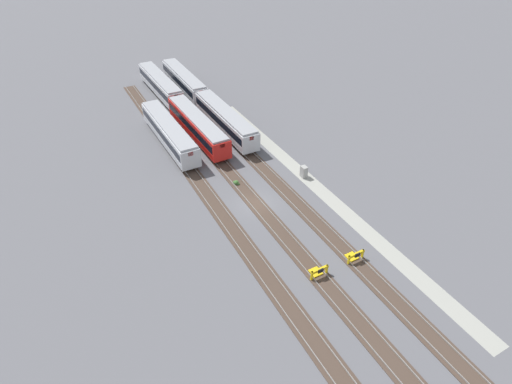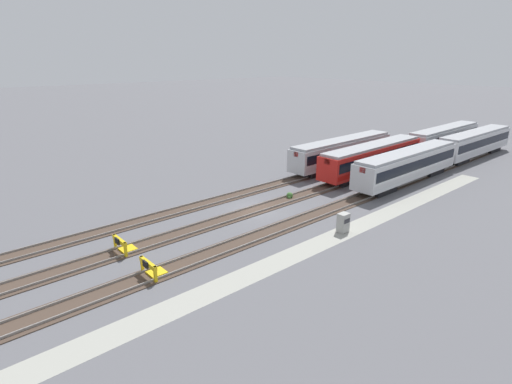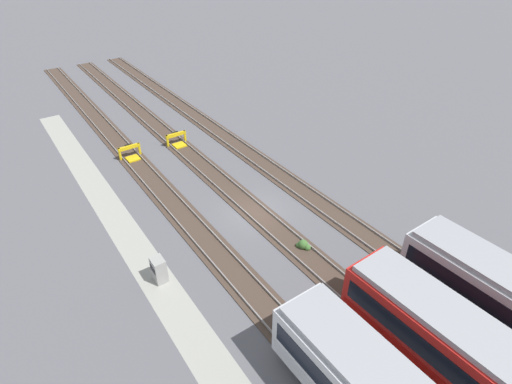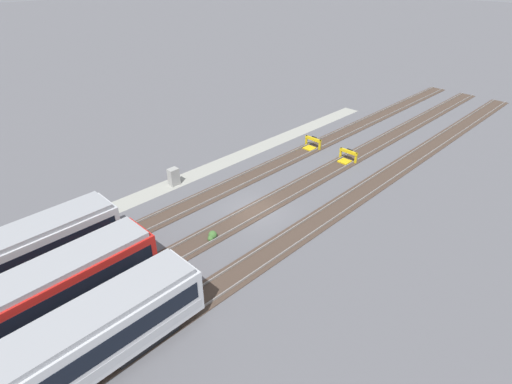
# 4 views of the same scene
# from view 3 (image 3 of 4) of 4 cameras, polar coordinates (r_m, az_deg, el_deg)

# --- Properties ---
(ground_plane) EXTENTS (400.00, 400.00, 0.00)m
(ground_plane) POSITION_cam_3_polar(r_m,az_deg,el_deg) (29.05, 0.00, -2.95)
(ground_plane) COLOR #5B5B60
(service_walkway) EXTENTS (54.00, 2.00, 0.01)m
(service_walkway) POSITION_cam_3_polar(r_m,az_deg,el_deg) (26.26, -15.80, -9.29)
(service_walkway) COLOR #9E9E93
(service_walkway) RESTS_ON ground
(rail_track_nearest) EXTENTS (90.00, 2.23, 0.21)m
(rail_track_nearest) POSITION_cam_3_polar(r_m,az_deg,el_deg) (27.25, -7.87, -6.12)
(rail_track_nearest) COLOR #47382D
(rail_track_nearest) RESTS_ON ground
(rail_track_near_inner) EXTENTS (90.00, 2.24, 0.21)m
(rail_track_near_inner) POSITION_cam_3_polar(r_m,az_deg,el_deg) (29.02, 0.00, -2.88)
(rail_track_near_inner) COLOR #47382D
(rail_track_near_inner) RESTS_ON ground
(rail_track_middle) EXTENTS (90.00, 2.23, 0.21)m
(rail_track_middle) POSITION_cam_3_polar(r_m,az_deg,el_deg) (31.35, 6.81, -0.02)
(rail_track_middle) COLOR #47382D
(rail_track_middle) RESTS_ON ground
(bumper_stop_nearest_track) EXTENTS (1.35, 2.00, 1.22)m
(bumper_stop_nearest_track) POSITION_cam_3_polar(r_m,az_deg,el_deg) (37.27, -17.44, 5.30)
(bumper_stop_nearest_track) COLOR gold
(bumper_stop_nearest_track) RESTS_ON ground
(bumper_stop_near_inner_track) EXTENTS (1.35, 2.00, 1.22)m
(bumper_stop_near_inner_track) POSITION_cam_3_polar(r_m,az_deg,el_deg) (38.57, -11.15, 7.27)
(bumper_stop_near_inner_track) COLOR gold
(bumper_stop_near_inner_track) RESTS_ON ground
(electrical_cabinet) EXTENTS (0.90, 0.73, 1.60)m
(electrical_cabinet) POSITION_cam_3_polar(r_m,az_deg,el_deg) (24.21, -13.70, -10.74)
(electrical_cabinet) COLOR #9E9E99
(electrical_cabinet) RESTS_ON ground
(weed_clump) EXTENTS (0.92, 0.70, 0.64)m
(weed_clump) POSITION_cam_3_polar(r_m,az_deg,el_deg) (26.12, 6.80, -7.55)
(weed_clump) COLOR #427033
(weed_clump) RESTS_ON ground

